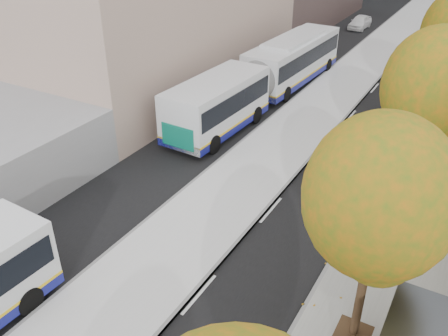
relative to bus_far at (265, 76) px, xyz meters
The scene contains 5 objects.
bus_platform 6.70m from the bus_far, 54.57° to the left, with size 4.25×150.00×0.15m, color #BEBEBE.
tree_c 20.44m from the bus_far, 56.11° to the right, with size 4.20×4.20×7.28m.
tree_d 14.12m from the bus_far, 34.51° to the right, with size 4.40×4.40×7.60m.
bus_far is the anchor object (origin of this frame).
distant_car 23.64m from the bus_far, 90.37° to the left, with size 1.62×4.03×1.37m, color white.
Camera 1 is at (5.26, 1.77, 12.25)m, focal length 38.00 mm.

